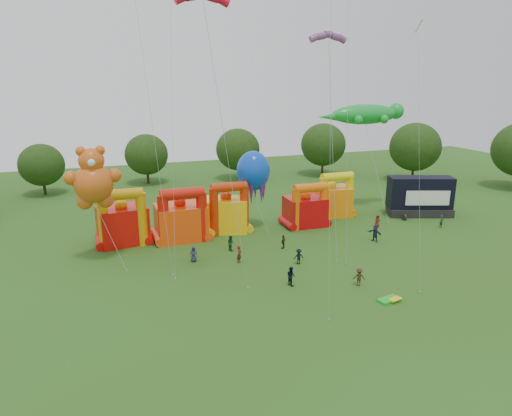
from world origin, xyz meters
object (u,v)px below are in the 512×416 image
object	(u,v)px
gecko_kite	(371,147)
spectator_4	(283,242)
bouncy_castle_2	(227,212)
octopus_kite	(254,179)
spectator_0	(193,254)
stage_trailer	(420,197)
bouncy_castle_0	(123,222)
teddy_bear_kite	(101,205)

from	to	relation	value
gecko_kite	spectator_4	size ratio (longest dim) A/B	9.44
bouncy_castle_2	octopus_kite	size ratio (longest dim) A/B	0.65
bouncy_castle_2	spectator_0	world-z (taller)	bouncy_castle_2
octopus_kite	spectator_4	size ratio (longest dim) A/B	6.18
stage_trailer	spectator_4	distance (m)	23.89
stage_trailer	spectator_4	xyz separation A→B (m)	(-23.08, -5.86, -1.83)
octopus_kite	bouncy_castle_0	bearing A→B (deg)	-178.16
bouncy_castle_2	gecko_kite	world-z (taller)	gecko_kite
bouncy_castle_0	octopus_kite	xyz separation A→B (m)	(16.20, 0.52, 3.78)
spectator_4	stage_trailer	bearing A→B (deg)	154.43
octopus_kite	spectator_0	distance (m)	14.22
teddy_bear_kite	spectator_4	distance (m)	19.82
gecko_kite	spectator_4	bearing A→B (deg)	-151.19
bouncy_castle_0	stage_trailer	bearing A→B (deg)	-2.76
bouncy_castle_0	stage_trailer	distance (m)	39.84
stage_trailer	gecko_kite	world-z (taller)	gecko_kite
stage_trailer	gecko_kite	distance (m)	9.75
gecko_kite	octopus_kite	world-z (taller)	gecko_kite
bouncy_castle_2	octopus_kite	bearing A→B (deg)	4.25
gecko_kite	spectator_0	bearing A→B (deg)	-160.33
bouncy_castle_2	teddy_bear_kite	bearing A→B (deg)	-159.50
stage_trailer	octopus_kite	size ratio (longest dim) A/B	0.93
octopus_kite	teddy_bear_kite	bearing A→B (deg)	-162.60
bouncy_castle_0	spectator_0	world-z (taller)	bouncy_castle_0
bouncy_castle_0	spectator_4	size ratio (longest dim) A/B	4.19
spectator_0	spectator_4	distance (m)	10.32
teddy_bear_kite	spectator_0	world-z (taller)	teddy_bear_kite
bouncy_castle_0	spectator_0	bearing A→B (deg)	-51.99
bouncy_castle_2	spectator_4	xyz separation A→B (m)	(4.23, -8.03, -1.66)
octopus_kite	stage_trailer	bearing A→B (deg)	-5.90
teddy_bear_kite	gecko_kite	size ratio (longest dim) A/B	0.80
bouncy_castle_0	octopus_kite	world-z (taller)	octopus_kite
bouncy_castle_0	spectator_4	world-z (taller)	bouncy_castle_0
octopus_kite	spectator_0	size ratio (longest dim) A/B	5.99
bouncy_castle_0	octopus_kite	bearing A→B (deg)	1.84
bouncy_castle_2	octopus_kite	world-z (taller)	octopus_kite
spectator_0	octopus_kite	bearing A→B (deg)	48.53
bouncy_castle_0	teddy_bear_kite	world-z (taller)	teddy_bear_kite
teddy_bear_kite	gecko_kite	xyz separation A→B (m)	(35.91, 6.81, 3.24)
bouncy_castle_0	stage_trailer	world-z (taller)	bouncy_castle_0
stage_trailer	spectator_4	size ratio (longest dim) A/B	5.73
stage_trailer	bouncy_castle_0	bearing A→B (deg)	177.24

